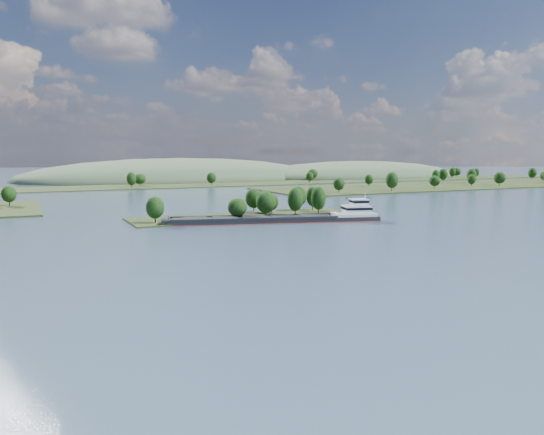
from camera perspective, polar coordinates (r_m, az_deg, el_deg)
ground at (r=179.33m, az=4.47°, el=-2.08°), size 1800.00×1800.00×0.00m
tree_island at (r=233.85m, az=-1.41°, el=1.09°), size 100.00×31.92×13.75m
right_bank at (r=462.77m, az=18.44°, el=3.34°), size 320.00×90.00×15.19m
back_shoreline at (r=444.42m, az=-13.03°, el=3.33°), size 900.00×60.00×14.83m
hill_east at (r=612.87m, az=9.23°, el=4.35°), size 260.00×140.00×36.00m
hill_west at (r=554.33m, az=-9.94°, el=4.05°), size 320.00×160.00×44.00m
cargo_barge at (r=217.41m, az=1.76°, el=-0.04°), size 88.82×32.84×12.05m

